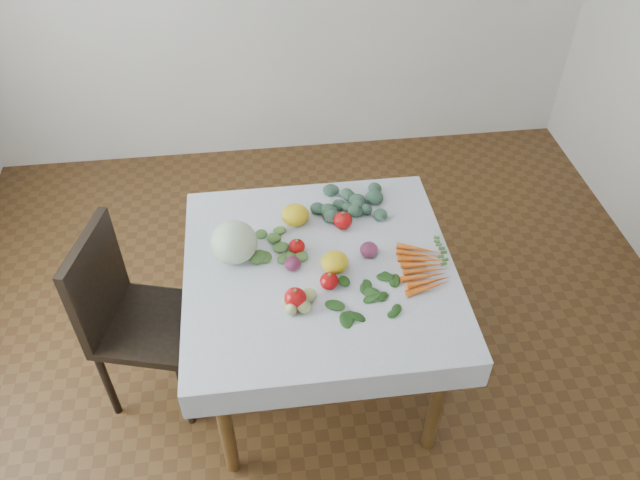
{
  "coord_description": "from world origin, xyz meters",
  "views": [
    {
      "loc": [
        -0.23,
        -1.81,
        2.61
      ],
      "look_at": [
        0.01,
        0.1,
        0.82
      ],
      "focal_mm": 35.0,
      "sensor_mm": 36.0,
      "label": 1
    }
  ],
  "objects_px": {
    "chair": "(128,310)",
    "carrot_bunch": "(424,268)",
    "heirloom_back": "(295,215)",
    "table": "(320,284)",
    "cabbage": "(234,242)"
  },
  "relations": [
    {
      "from": "carrot_bunch",
      "to": "heirloom_back",
      "type": "bearing_deg",
      "value": 143.78
    },
    {
      "from": "chair",
      "to": "table",
      "type": "bearing_deg",
      "value": -3.9
    },
    {
      "from": "chair",
      "to": "heirloom_back",
      "type": "relative_size",
      "value": 7.49
    },
    {
      "from": "carrot_bunch",
      "to": "chair",
      "type": "bearing_deg",
      "value": 174.17
    },
    {
      "from": "table",
      "to": "heirloom_back",
      "type": "bearing_deg",
      "value": 103.88
    },
    {
      "from": "carrot_bunch",
      "to": "table",
      "type": "bearing_deg",
      "value": 170.44
    },
    {
      "from": "chair",
      "to": "heirloom_back",
      "type": "height_order",
      "value": "chair"
    },
    {
      "from": "chair",
      "to": "cabbage",
      "type": "xyz_separation_m",
      "value": [
        0.49,
        0.04,
        0.31
      ]
    },
    {
      "from": "chair",
      "to": "carrot_bunch",
      "type": "bearing_deg",
      "value": -5.83
    },
    {
      "from": "cabbage",
      "to": "table",
      "type": "bearing_deg",
      "value": -16.3
    },
    {
      "from": "chair",
      "to": "heirloom_back",
      "type": "xyz_separation_m",
      "value": [
        0.76,
        0.24,
        0.26
      ]
    },
    {
      "from": "heirloom_back",
      "to": "carrot_bunch",
      "type": "xyz_separation_m",
      "value": [
        0.5,
        -0.37,
        -0.03
      ]
    },
    {
      "from": "chair",
      "to": "carrot_bunch",
      "type": "height_order",
      "value": "chair"
    },
    {
      "from": "chair",
      "to": "heirloom_back",
      "type": "distance_m",
      "value": 0.84
    },
    {
      "from": "cabbage",
      "to": "carrot_bunch",
      "type": "relative_size",
      "value": 0.63
    }
  ]
}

